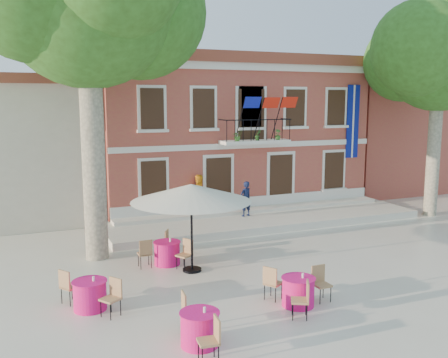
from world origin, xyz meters
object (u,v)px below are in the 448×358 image
plane_tree_east (440,57)px  cafe_table_2 (200,327)px  pedestrian_navy (246,199)px  cafe_table_3 (167,252)px  pedestrian_orange (200,195)px  cafe_table_1 (298,290)px  patio_umbrella (191,193)px  cafe_table_0 (90,294)px

plane_tree_east → cafe_table_2: (-14.33, -7.79, -6.87)m
pedestrian_navy → cafe_table_3: (-4.78, -4.15, -0.65)m
pedestrian_orange → cafe_table_1: (-0.75, -9.61, -0.78)m
plane_tree_east → pedestrian_navy: (-8.67, 1.95, -6.21)m
plane_tree_east → pedestrian_orange: size_ratio=5.41×
patio_umbrella → cafe_table_3: size_ratio=2.00×
cafe_table_1 → cafe_table_2: same height
patio_umbrella → cafe_table_0: (-3.38, -1.78, -2.09)m
cafe_table_1 → patio_umbrella: bearing=114.9°
cafe_table_1 → cafe_table_0: bearing=159.9°
pedestrian_navy → cafe_table_2: size_ratio=0.80×
plane_tree_east → patio_umbrella: bearing=-166.4°
pedestrian_orange → plane_tree_east: bearing=-28.6°
plane_tree_east → cafe_table_0: size_ratio=5.39×
pedestrian_navy → cafe_table_2: bearing=42.5°
patio_umbrella → cafe_table_0: bearing=-152.2°
cafe_table_1 → cafe_table_3: (-2.23, 4.56, 0.00)m
pedestrian_orange → cafe_table_3: bearing=-133.9°
patio_umbrella → pedestrian_navy: (4.24, 5.08, -1.43)m
plane_tree_east → patio_umbrella: 14.12m
plane_tree_east → pedestrian_orange: bearing=164.7°
plane_tree_east → cafe_table_2: 17.70m
cafe_table_0 → cafe_table_1: 5.40m
pedestrian_navy → cafe_table_1: size_ratio=0.83×
pedestrian_orange → cafe_table_0: 9.73m
cafe_table_0 → pedestrian_orange: bearing=53.1°
plane_tree_east → cafe_table_3: (-13.45, -2.20, -6.86)m
patio_umbrella → cafe_table_1: (1.69, -3.63, -2.08)m
pedestrian_orange → cafe_table_1: 9.67m
pedestrian_orange → cafe_table_0: (-5.82, -7.76, -0.79)m
patio_umbrella → cafe_table_1: bearing=-65.1°
pedestrian_navy → cafe_table_3: pedestrian_navy is taller
pedestrian_orange → cafe_table_1: size_ratio=0.97×
pedestrian_orange → cafe_table_2: pedestrian_orange is taller
cafe_table_1 → cafe_table_3: 5.08m
patio_umbrella → pedestrian_orange: patio_umbrella is taller
cafe_table_0 → cafe_table_2: same height
patio_umbrella → pedestrian_orange: size_ratio=2.06×
pedestrian_navy → pedestrian_orange: size_ratio=0.85×
cafe_table_1 → pedestrian_orange: bearing=85.5°
plane_tree_east → cafe_table_0: plane_tree_east is taller
cafe_table_2 → pedestrian_navy: bearing=59.8°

